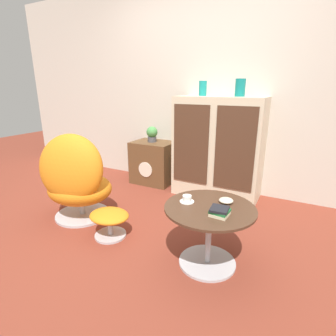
{
  "coord_description": "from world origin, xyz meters",
  "views": [
    {
      "loc": [
        1.21,
        -1.7,
        1.31
      ],
      "look_at": [
        0.06,
        0.46,
        0.55
      ],
      "focal_mm": 28.0,
      "sensor_mm": 36.0,
      "label": 1
    }
  ],
  "objects_px": {
    "egg_chair": "(76,180)",
    "vase_inner_left": "(240,88)",
    "tv_console": "(154,162)",
    "teacup": "(187,199)",
    "book_stack": "(220,212)",
    "potted_plant": "(152,134)",
    "ottoman": "(109,219)",
    "bowl": "(226,200)",
    "sideboard": "(218,148)",
    "coffee_table": "(209,227)",
    "vase_leftmost": "(203,88)"
  },
  "relations": [
    {
      "from": "potted_plant",
      "to": "bowl",
      "type": "distance_m",
      "value": 1.88
    },
    {
      "from": "sideboard",
      "to": "vase_leftmost",
      "type": "relative_size",
      "value": 7.13
    },
    {
      "from": "teacup",
      "to": "book_stack",
      "type": "relative_size",
      "value": 0.82
    },
    {
      "from": "vase_inner_left",
      "to": "teacup",
      "type": "xyz_separation_m",
      "value": [
        -0.02,
        -1.34,
        -0.8
      ]
    },
    {
      "from": "egg_chair",
      "to": "bowl",
      "type": "bearing_deg",
      "value": 1.96
    },
    {
      "from": "tv_console",
      "to": "egg_chair",
      "type": "relative_size",
      "value": 0.64
    },
    {
      "from": "potted_plant",
      "to": "bowl",
      "type": "relative_size",
      "value": 1.98
    },
    {
      "from": "potted_plant",
      "to": "teacup",
      "type": "relative_size",
      "value": 1.93
    },
    {
      "from": "vase_inner_left",
      "to": "potted_plant",
      "type": "bearing_deg",
      "value": 178.97
    },
    {
      "from": "vase_inner_left",
      "to": "book_stack",
      "type": "height_order",
      "value": "vase_inner_left"
    },
    {
      "from": "sideboard",
      "to": "coffee_table",
      "type": "bearing_deg",
      "value": -74.45
    },
    {
      "from": "vase_inner_left",
      "to": "teacup",
      "type": "bearing_deg",
      "value": -90.75
    },
    {
      "from": "bowl",
      "to": "book_stack",
      "type": "bearing_deg",
      "value": -85.34
    },
    {
      "from": "egg_chair",
      "to": "coffee_table",
      "type": "height_order",
      "value": "egg_chair"
    },
    {
      "from": "ottoman",
      "to": "vase_leftmost",
      "type": "relative_size",
      "value": 2.18
    },
    {
      "from": "tv_console",
      "to": "egg_chair",
      "type": "xyz_separation_m",
      "value": [
        -0.13,
        -1.29,
        0.13
      ]
    },
    {
      "from": "egg_chair",
      "to": "potted_plant",
      "type": "relative_size",
      "value": 4.34
    },
    {
      "from": "vase_inner_left",
      "to": "teacup",
      "type": "distance_m",
      "value": 1.56
    },
    {
      "from": "teacup",
      "to": "bowl",
      "type": "distance_m",
      "value": 0.29
    },
    {
      "from": "sideboard",
      "to": "vase_inner_left",
      "type": "distance_m",
      "value": 0.73
    },
    {
      "from": "tv_console",
      "to": "teacup",
      "type": "relative_size",
      "value": 5.34
    },
    {
      "from": "tv_console",
      "to": "ottoman",
      "type": "xyz_separation_m",
      "value": [
        0.38,
        -1.41,
        -0.11
      ]
    },
    {
      "from": "potted_plant",
      "to": "sideboard",
      "type": "bearing_deg",
      "value": -1.49
    },
    {
      "from": "sideboard",
      "to": "ottoman",
      "type": "bearing_deg",
      "value": -111.33
    },
    {
      "from": "sideboard",
      "to": "book_stack",
      "type": "xyz_separation_m",
      "value": [
        0.47,
        -1.43,
        -0.1
      ]
    },
    {
      "from": "book_stack",
      "to": "teacup",
      "type": "bearing_deg",
      "value": 161.55
    },
    {
      "from": "egg_chair",
      "to": "vase_inner_left",
      "type": "height_order",
      "value": "vase_inner_left"
    },
    {
      "from": "coffee_table",
      "to": "egg_chair",
      "type": "bearing_deg",
      "value": 177.05
    },
    {
      "from": "sideboard",
      "to": "coffee_table",
      "type": "xyz_separation_m",
      "value": [
        0.37,
        -1.34,
        -0.29
      ]
    },
    {
      "from": "egg_chair",
      "to": "ottoman",
      "type": "distance_m",
      "value": 0.58
    },
    {
      "from": "vase_inner_left",
      "to": "potted_plant",
      "type": "relative_size",
      "value": 0.89
    },
    {
      "from": "vase_leftmost",
      "to": "vase_inner_left",
      "type": "bearing_deg",
      "value": 0.0
    },
    {
      "from": "vase_leftmost",
      "to": "book_stack",
      "type": "distance_m",
      "value": 1.78
    },
    {
      "from": "potted_plant",
      "to": "tv_console",
      "type": "bearing_deg",
      "value": -2.11
    },
    {
      "from": "sideboard",
      "to": "bowl",
      "type": "height_order",
      "value": "sideboard"
    },
    {
      "from": "sideboard",
      "to": "potted_plant",
      "type": "relative_size",
      "value": 5.73
    },
    {
      "from": "vase_leftmost",
      "to": "potted_plant",
      "type": "distance_m",
      "value": 0.93
    },
    {
      "from": "book_stack",
      "to": "vase_leftmost",
      "type": "bearing_deg",
      "value": 115.87
    },
    {
      "from": "egg_chair",
      "to": "book_stack",
      "type": "bearing_deg",
      "value": -6.22
    },
    {
      "from": "sideboard",
      "to": "book_stack",
      "type": "height_order",
      "value": "sideboard"
    },
    {
      "from": "sideboard",
      "to": "tv_console",
      "type": "bearing_deg",
      "value": 178.53
    },
    {
      "from": "tv_console",
      "to": "vase_leftmost",
      "type": "bearing_deg",
      "value": -1.63
    },
    {
      "from": "teacup",
      "to": "vase_inner_left",
      "type": "bearing_deg",
      "value": 89.25
    },
    {
      "from": "coffee_table",
      "to": "vase_inner_left",
      "type": "relative_size",
      "value": 3.53
    },
    {
      "from": "potted_plant",
      "to": "book_stack",
      "type": "height_order",
      "value": "potted_plant"
    },
    {
      "from": "ottoman",
      "to": "vase_inner_left",
      "type": "distance_m",
      "value": 1.94
    },
    {
      "from": "vase_inner_left",
      "to": "coffee_table",
      "type": "bearing_deg",
      "value": -83.01
    },
    {
      "from": "potted_plant",
      "to": "ottoman",
      "type": "bearing_deg",
      "value": -74.17
    },
    {
      "from": "vase_inner_left",
      "to": "egg_chair",
      "type": "bearing_deg",
      "value": -134.73
    },
    {
      "from": "vase_leftmost",
      "to": "bowl",
      "type": "height_order",
      "value": "vase_leftmost"
    }
  ]
}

